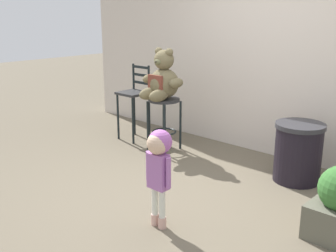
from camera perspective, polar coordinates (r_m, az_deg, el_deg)
name	(u,v)px	position (r m, az deg, el deg)	size (l,w,h in m)	color
ground_plane	(183,194)	(4.37, 2.12, -9.35)	(24.00, 24.00, 0.00)	#645A49
building_wall	(281,28)	(5.50, 15.39, 12.94)	(6.85, 0.30, 3.26)	beige
bar_stool_with_teddy	(164,113)	(5.54, -0.54, 1.87)	(0.42, 0.42, 0.72)	#292A2C
teddy_bear	(162,80)	(5.43, -0.78, 6.39)	(0.62, 0.56, 0.67)	brown
child_walking	(159,158)	(3.50, -1.28, -4.42)	(0.28, 0.22, 0.89)	#D2A497
trash_bin	(298,152)	(4.78, 17.59, -3.49)	(0.54, 0.54, 0.67)	black
bar_chair_empty	(135,97)	(6.01, -4.65, 4.01)	(0.38, 0.38, 1.09)	#292A2C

